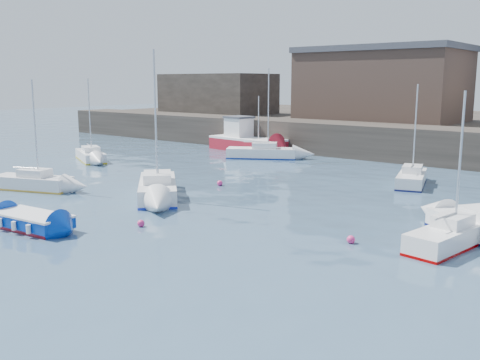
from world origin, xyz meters
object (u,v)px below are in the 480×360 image
Objects in this scene: sailboat_c at (449,236)px; buoy_near at (141,227)px; fishing_boat at (246,140)px; sailboat_b at (158,188)px; blue_dinghy at (32,221)px; sailboat_h at (262,153)px; buoy_far at (220,186)px; buoy_mid at (351,243)px; sailboat_f at (412,178)px; sailboat_a at (32,182)px; sailboat_e at (91,155)px.

sailboat_c reaches higher than buoy_near.
fishing_boat is 0.99× the size of sailboat_b.
blue_dinghy is at bearing -84.80° from sailboat_b.
blue_dinghy is 8.62m from sailboat_b.
buoy_near is (4.33, -5.04, -0.56)m from sailboat_b.
sailboat_h is at bearing -37.03° from fishing_boat.
buoy_far is (0.54, 5.05, -0.56)m from sailboat_b.
buoy_far is (5.59, -12.17, -0.52)m from sailboat_h.
fishing_boat is at bearing 123.12° from buoy_far.
fishing_boat is 1.32× the size of sailboat_c.
buoy_mid is at bearing -149.21° from sailboat_c.
sailboat_f reaches higher than buoy_far.
sailboat_a reaches higher than blue_dinghy.
fishing_boat is 15.41m from sailboat_e.
blue_dinghy reaches higher than buoy_near.
buoy_far is at bearing 154.27° from buoy_mid.
sailboat_h reaches higher than blue_dinghy.
sailboat_c is at bearing -36.67° from sailboat_h.
buoy_mid is (3.02, -14.48, -0.47)m from sailboat_f.
buoy_mid is (29.29, -7.77, -0.46)m from sailboat_e.
blue_dinghy is at bearing -70.34° from fishing_boat.
buoy_far is at bearing 91.02° from blue_dinghy.
sailboat_b is 1.29× the size of sailboat_f.
sailboat_c is 13.87m from buoy_near.
sailboat_b is at bearing -96.08° from buoy_far.
sailboat_h is 22.28× the size of buoy_mid.
sailboat_h reaches higher than buoy_far.
sailboat_e is 16.52m from buoy_far.
sailboat_a is 12.06m from buoy_far.
sailboat_h reaches higher than sailboat_f.
fishing_boat is 22.81× the size of buoy_far.
sailboat_a is 8.69m from sailboat_b.
sailboat_c is at bearing 25.42° from buoy_near.
fishing_boat is at bearing 109.66° from blue_dinghy.
sailboat_f is 0.84× the size of sailboat_h.
sailboat_e is at bearing 150.02° from buoy_near.
sailboat_a is at bearing -97.96° from sailboat_h.
buoy_mid is at bearing 6.31° from sailboat_a.
buoy_far is (-3.79, 10.09, 0.00)m from buoy_near.
sailboat_b reaches higher than buoy_near.
sailboat_f is at bearing 117.52° from sailboat_c.
fishing_boat is 29.34m from buoy_near.
sailboat_a is 1.07× the size of sailboat_c.
sailboat_c reaches higher than fishing_boat.
sailboat_h reaches higher than fishing_boat.
fishing_boat is at bearing 143.26° from sailboat_c.
fishing_boat is 1.21× the size of sailboat_e.
buoy_mid is at bearing -25.73° from buoy_far.
sailboat_e reaches higher than sailboat_c.
fishing_boat is 1.28× the size of sailboat_f.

